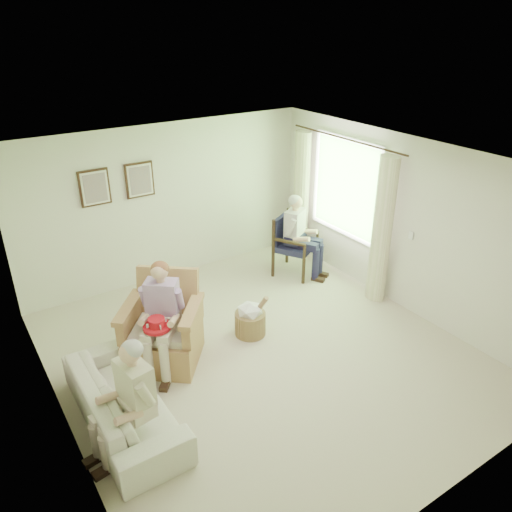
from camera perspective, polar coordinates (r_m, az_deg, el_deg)
name	(u,v)px	position (r m, az deg, el deg)	size (l,w,h in m)	color
floor	(261,353)	(6.80, 0.62, -11.05)	(5.50, 5.50, 0.00)	beige
back_wall	(168,203)	(8.34, -10.03, 5.98)	(5.00, 0.04, 2.60)	silver
front_wall	(452,396)	(4.49, 21.44, -14.69)	(5.00, 0.04, 2.60)	silver
left_wall	(50,332)	(5.32, -22.48, -7.98)	(0.04, 5.50, 2.60)	silver
right_wall	(402,224)	(7.67, 16.36, 3.50)	(0.04, 5.50, 2.60)	silver
ceiling	(262,163)	(5.63, 0.74, 10.57)	(5.00, 5.50, 0.02)	white
window	(346,185)	(8.32, 10.25, 7.97)	(0.13, 2.50, 1.63)	#2D6B23
curtain_left	(382,231)	(7.74, 14.19, 2.76)	(0.34, 0.34, 2.30)	beige
curtain_right	(301,196)	(9.07, 5.18, 6.89)	(0.34, 0.34, 2.30)	beige
framed_print_left	(95,188)	(7.80, -17.94, 7.43)	(0.45, 0.05, 0.55)	#382114
framed_print_right	(140,180)	(8.00, -13.14, 8.46)	(0.45, 0.05, 0.55)	#382114
wicker_armchair	(162,335)	(6.60, -10.68, -8.90)	(0.91, 0.91, 1.17)	#A26F4C
wood_armchair	(292,242)	(8.62, 4.18, 1.65)	(0.66, 0.62, 1.01)	black
sofa	(123,401)	(5.85, -14.94, -15.68)	(0.78, 2.01, 0.59)	silver
person_wicker	(164,310)	(6.23, -10.46, -6.05)	(0.40, 0.63, 1.41)	beige
person_dark	(299,231)	(8.40, 4.93, 2.91)	(0.40, 0.62, 1.39)	#1D1B3C
person_sofa	(134,394)	(5.26, -13.81, -15.03)	(0.42, 0.62, 1.25)	beige
red_hat	(157,325)	(6.11, -11.28, -7.72)	(0.33, 0.33, 0.14)	#B5121C
hatbox	(250,319)	(7.04, -0.65, -7.17)	(0.48, 0.48, 0.64)	tan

